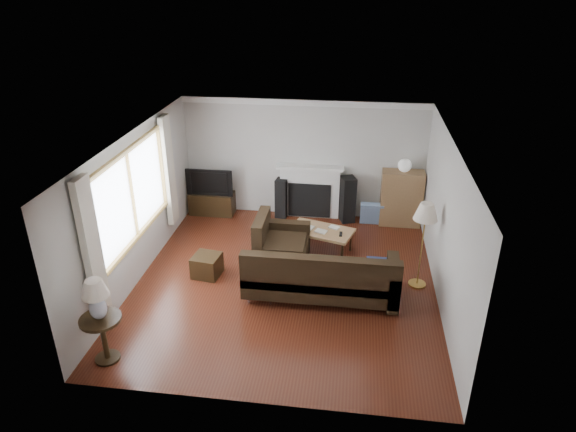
# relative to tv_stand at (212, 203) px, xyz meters

# --- Properties ---
(room) EXTENTS (5.10, 5.60, 2.54)m
(room) POSITION_rel_tv_stand_xyz_m (1.96, -2.50, 1.01)
(room) COLOR #4E1E11
(room) RESTS_ON ground
(window) EXTENTS (0.12, 2.74, 1.54)m
(window) POSITION_rel_tv_stand_xyz_m (-0.49, -2.70, 1.31)
(window) COLOR brown
(window) RESTS_ON room
(curtain_near) EXTENTS (0.10, 0.35, 2.10)m
(curtain_near) POSITION_rel_tv_stand_xyz_m (-0.44, -4.22, 1.16)
(curtain_near) COLOR silver
(curtain_near) RESTS_ON room
(curtain_far) EXTENTS (0.10, 0.35, 2.10)m
(curtain_far) POSITION_rel_tv_stand_xyz_m (-0.44, -1.18, 1.16)
(curtain_far) COLOR silver
(curtain_far) RESTS_ON room
(fireplace) EXTENTS (1.40, 0.26, 1.15)m
(fireplace) POSITION_rel_tv_stand_xyz_m (2.11, 0.14, 0.34)
(fireplace) COLOR white
(fireplace) RESTS_ON room
(tv_stand) EXTENTS (0.95, 0.43, 0.48)m
(tv_stand) POSITION_rel_tv_stand_xyz_m (0.00, 0.00, 0.00)
(tv_stand) COLOR black
(tv_stand) RESTS_ON ground
(television) EXTENTS (1.00, 0.13, 0.57)m
(television) POSITION_rel_tv_stand_xyz_m (0.00, 0.00, 0.52)
(television) COLOR black
(television) RESTS_ON tv_stand
(speaker_left) EXTENTS (0.27, 0.31, 0.85)m
(speaker_left) POSITION_rel_tv_stand_xyz_m (1.52, 0.05, 0.19)
(speaker_left) COLOR black
(speaker_left) RESTS_ON ground
(speaker_right) EXTENTS (0.37, 0.40, 0.98)m
(speaker_right) POSITION_rel_tv_stand_xyz_m (2.91, 0.02, 0.25)
(speaker_right) COLOR black
(speaker_right) RESTS_ON ground
(bookshelf) EXTENTS (0.84, 0.40, 1.16)m
(bookshelf) POSITION_rel_tv_stand_xyz_m (4.01, 0.02, 0.34)
(bookshelf) COLOR olive
(bookshelf) RESTS_ON ground
(globe_lamp) EXTENTS (0.27, 0.27, 0.27)m
(globe_lamp) POSITION_rel_tv_stand_xyz_m (4.01, 0.02, 1.05)
(globe_lamp) COLOR white
(globe_lamp) RESTS_ON bookshelf
(sectional_sofa) EXTENTS (2.66, 1.95, 0.86)m
(sectional_sofa) POSITION_rel_tv_stand_xyz_m (2.58, -2.83, 0.19)
(sectional_sofa) COLOR black
(sectional_sofa) RESTS_ON ground
(coffee_table) EXTENTS (1.30, 0.95, 0.45)m
(coffee_table) POSITION_rel_tv_stand_xyz_m (2.47, -1.36, -0.01)
(coffee_table) COLOR #A47B4E
(coffee_table) RESTS_ON ground
(footstool) EXTENTS (0.51, 0.51, 0.38)m
(footstool) POSITION_rel_tv_stand_xyz_m (0.58, -2.47, -0.05)
(footstool) COLOR black
(footstool) RESTS_ON ground
(floor_lamp) EXTENTS (0.50, 0.50, 1.51)m
(floor_lamp) POSITION_rel_tv_stand_xyz_m (4.18, -2.30, 0.52)
(floor_lamp) COLOR #B88F40
(floor_lamp) RESTS_ON ground
(side_table) EXTENTS (0.55, 0.55, 0.69)m
(side_table) POSITION_rel_tv_stand_xyz_m (-0.19, -4.74, 0.11)
(side_table) COLOR black
(side_table) RESTS_ON ground
(table_lamp) EXTENTS (0.36, 0.36, 0.58)m
(table_lamp) POSITION_rel_tv_stand_xyz_m (-0.19, -4.74, 0.74)
(table_lamp) COLOR silver
(table_lamp) RESTS_ON side_table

